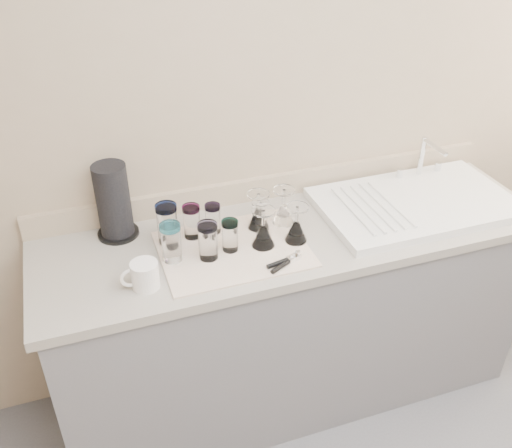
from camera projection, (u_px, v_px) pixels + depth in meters
name	position (u px, v px, depth m)	size (l,w,h in m)	color
counter_unit	(292.00, 314.00, 2.52)	(2.06, 0.62, 0.90)	slate
sink_unit	(416.00, 202.00, 2.42)	(0.82, 0.50, 0.22)	white
dish_towel	(233.00, 249.00, 2.16)	(0.55, 0.42, 0.01)	white
tumbler_teal	(167.00, 223.00, 2.15)	(0.08, 0.08, 0.16)	white
tumbler_cyan	(192.00, 221.00, 2.19)	(0.07, 0.07, 0.14)	white
tumbler_purple	(213.00, 218.00, 2.22)	(0.06, 0.06, 0.12)	white
tumbler_magenta	(171.00, 242.00, 2.06)	(0.08, 0.08, 0.15)	white
tumbler_blue	(208.00, 241.00, 2.07)	(0.07, 0.07, 0.15)	white
tumbler_lavender	(230.00, 235.00, 2.12)	(0.06, 0.06, 0.13)	white
goblet_back_left	(258.00, 216.00, 2.25)	(0.09, 0.09, 0.16)	white
goblet_back_right	(283.00, 211.00, 2.28)	(0.09, 0.09, 0.15)	white
goblet_front_left	(263.00, 233.00, 2.15)	(0.09, 0.09, 0.16)	white
goblet_front_right	(296.00, 229.00, 2.18)	(0.09, 0.09, 0.15)	white
goblet_extra	(260.00, 220.00, 2.25)	(0.07, 0.07, 0.12)	white
can_opener	(285.00, 262.00, 2.07)	(0.14, 0.08, 0.02)	silver
white_mug	(144.00, 275.00, 1.95)	(0.14, 0.10, 0.10)	white
paper_towel_roll	(114.00, 202.00, 2.17)	(0.16, 0.16, 0.30)	black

